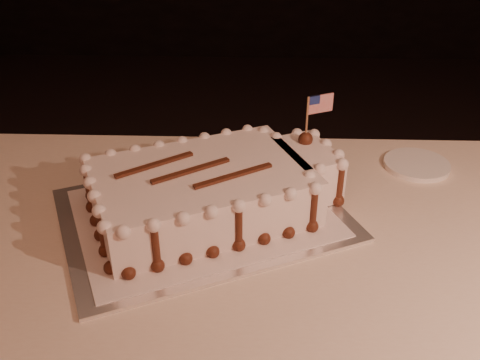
{
  "coord_description": "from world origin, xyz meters",
  "views": [
    {
      "loc": [
        -0.22,
        -0.32,
        1.41
      ],
      "look_at": [
        -0.25,
        0.62,
        0.84
      ],
      "focal_mm": 40.0,
      "sensor_mm": 36.0,
      "label": 1
    }
  ],
  "objects_px": {
    "banquet_table": "(341,349)",
    "sheet_cake": "(215,189)",
    "side_plate": "(417,165)",
    "cake_board": "(203,214)"
  },
  "relations": [
    {
      "from": "banquet_table",
      "to": "cake_board",
      "type": "distance_m",
      "value": 0.5
    },
    {
      "from": "side_plate",
      "to": "banquet_table",
      "type": "bearing_deg",
      "value": -126.03
    },
    {
      "from": "banquet_table",
      "to": "sheet_cake",
      "type": "bearing_deg",
      "value": 173.83
    },
    {
      "from": "banquet_table",
      "to": "cake_board",
      "type": "xyz_separation_m",
      "value": [
        -0.33,
        0.02,
        0.38
      ]
    },
    {
      "from": "side_plate",
      "to": "sheet_cake",
      "type": "bearing_deg",
      "value": -155.71
    },
    {
      "from": "banquet_table",
      "to": "side_plate",
      "type": "xyz_separation_m",
      "value": [
        0.18,
        0.25,
        0.38
      ]
    },
    {
      "from": "banquet_table",
      "to": "sheet_cake",
      "type": "height_order",
      "value": "sheet_cake"
    },
    {
      "from": "cake_board",
      "to": "sheet_cake",
      "type": "relative_size",
      "value": 1.01
    },
    {
      "from": "sheet_cake",
      "to": "banquet_table",
      "type": "bearing_deg",
      "value": -6.17
    },
    {
      "from": "banquet_table",
      "to": "side_plate",
      "type": "bearing_deg",
      "value": 53.97
    }
  ]
}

